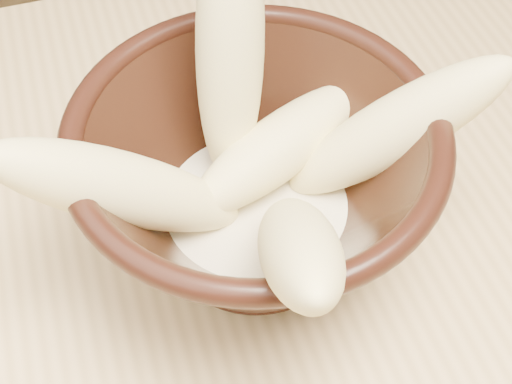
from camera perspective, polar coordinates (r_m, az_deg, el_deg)
The scene contains 7 objects.
bowl at distance 0.43m, azimuth 0.00°, elevation 0.84°, with size 0.22×0.22×0.12m.
milk_puddle at distance 0.45m, azimuth -0.00°, elevation -1.50°, with size 0.12×0.12×0.02m, color beige.
banana_upright at distance 0.42m, azimuth -2.11°, elevation 11.35°, with size 0.04×0.04×0.18m, color #F1E68E.
banana_left at distance 0.40m, azimuth -10.49°, elevation 0.28°, with size 0.04×0.04×0.16m, color #F1E68E.
banana_right at distance 0.43m, azimuth 10.98°, elevation 4.91°, with size 0.04×0.04×0.15m, color #F1E68E.
banana_across at distance 0.44m, azimuth 1.92°, elevation 3.65°, with size 0.04×0.04×0.14m, color #F1E68E.
banana_front at distance 0.36m, azimuth 3.38°, elevation -4.41°, with size 0.04×0.04×0.18m, color #F1E68E.
Camera 1 is at (-0.00, -0.17, 1.15)m, focal length 50.00 mm.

